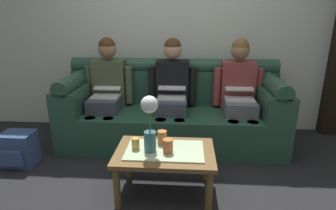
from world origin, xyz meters
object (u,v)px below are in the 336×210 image
object	(u,v)px
person_left	(107,87)
person_middle	(172,88)
cup_near_left	(136,143)
backpack_left	(19,149)
couch	(172,112)
cup_far_center	(162,137)
coffee_table	(165,157)
cup_near_right	(168,146)
person_right	(239,90)
flower_vase	(150,119)

from	to	relation	value
person_left	person_middle	distance (m)	0.76
cup_near_left	person_middle	bearing A→B (deg)	76.84
cup_near_left	backpack_left	xyz separation A→B (m)	(-1.27, 0.37, -0.29)
couch	cup_far_center	world-z (taller)	couch
backpack_left	cup_far_center	bearing A→B (deg)	-9.77
couch	cup_far_center	distance (m)	0.94
coffee_table	cup_near_right	size ratio (longest dim) A/B	7.20
couch	cup_near_right	size ratio (longest dim) A/B	21.91
person_middle	person_right	bearing A→B (deg)	-0.00
person_left	backpack_left	xyz separation A→B (m)	(-0.76, -0.67, -0.49)
person_middle	cup_near_right	xyz separation A→B (m)	(0.03, -1.08, -0.19)
person_left	cup_far_center	world-z (taller)	person_left
flower_vase	cup_far_center	xyz separation A→B (m)	(0.08, 0.15, -0.22)
coffee_table	cup_near_left	distance (m)	0.27
cup_near_left	cup_near_right	xyz separation A→B (m)	(0.27, -0.05, 0.01)
person_left	cup_near_right	xyz separation A→B (m)	(0.79, -1.08, -0.19)
flower_vase	cup_far_center	world-z (taller)	flower_vase
person_middle	flower_vase	world-z (taller)	person_middle
person_middle	backpack_left	bearing A→B (deg)	-156.11
flower_vase	backpack_left	size ratio (longest dim) A/B	1.36
person_left	coffee_table	world-z (taller)	person_left
cup_near_left	cup_far_center	bearing A→B (deg)	27.84
person_left	cup_near_right	world-z (taller)	person_left
coffee_table	cup_near_left	size ratio (longest dim) A/B	8.69
person_left	backpack_left	bearing A→B (deg)	-138.50
person_middle	cup_near_right	distance (m)	1.10
couch	backpack_left	distance (m)	1.67
person_left	cup_near_left	bearing A→B (deg)	-63.66
person_right	cup_near_right	world-z (taller)	person_right
person_left	backpack_left	distance (m)	1.12
person_middle	coffee_table	xyz separation A→B (m)	(0.00, -1.04, -0.31)
cup_near_right	backpack_left	size ratio (longest dim) A/B	0.33
cup_far_center	backpack_left	size ratio (longest dim) A/B	0.33
cup_near_right	cup_far_center	size ratio (longest dim) A/B	0.98
cup_near_right	cup_far_center	distance (m)	0.17
person_right	cup_far_center	world-z (taller)	person_right
person_left	person_right	xyz separation A→B (m)	(1.51, -0.00, 0.00)
couch	person_right	size ratio (longest dim) A/B	2.04
cup_near_right	backpack_left	world-z (taller)	cup_near_right
person_right	coffee_table	size ratio (longest dim) A/B	1.49
couch	coffee_table	distance (m)	1.04
person_right	cup_near_left	size ratio (longest dim) A/B	12.97
person_left	coffee_table	size ratio (longest dim) A/B	1.49
person_middle	couch	bearing A→B (deg)	90.00
person_right	person_middle	bearing A→B (deg)	180.00
person_middle	cup_near_left	xyz separation A→B (m)	(-0.24, -1.04, -0.20)
flower_vase	cup_far_center	bearing A→B (deg)	60.04
couch	cup_near_left	world-z (taller)	couch
couch	person_middle	bearing A→B (deg)	-90.00
person_middle	backpack_left	distance (m)	1.73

